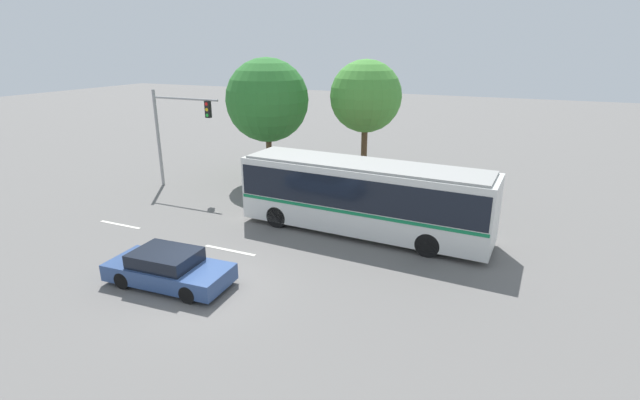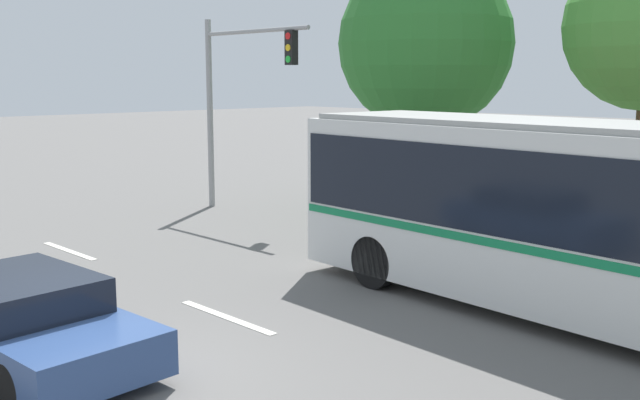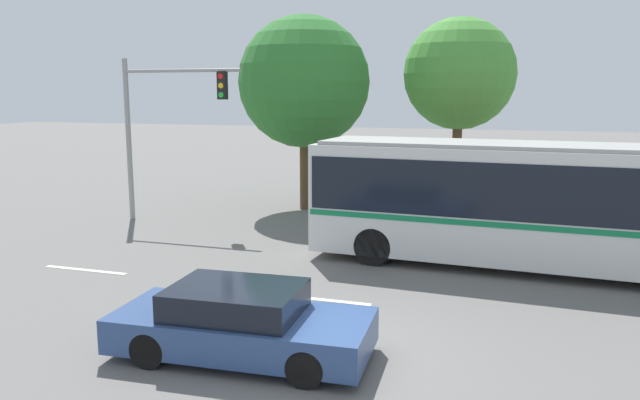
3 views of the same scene
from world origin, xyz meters
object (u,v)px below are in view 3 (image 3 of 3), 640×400
(city_bus, at_px, (529,198))
(street_tree_left, at_px, (304,82))
(sedan_foreground, at_px, (241,323))
(traffic_light_pole, at_px, (157,116))
(street_tree_centre, at_px, (459,74))

(city_bus, height_order, street_tree_left, street_tree_left)
(city_bus, relative_size, sedan_foreground, 2.51)
(city_bus, bearing_deg, sedan_foreground, 60.06)
(traffic_light_pole, distance_m, street_tree_centre, 11.21)
(traffic_light_pole, height_order, street_tree_centre, street_tree_centre)
(sedan_foreground, relative_size, traffic_light_pole, 0.80)
(street_tree_left, xyz_separation_m, street_tree_centre, (5.60, 1.75, 0.29))
(city_bus, distance_m, street_tree_centre, 8.88)
(street_tree_left, bearing_deg, city_bus, -36.51)
(city_bus, relative_size, traffic_light_pole, 2.00)
(street_tree_left, relative_size, street_tree_centre, 1.01)
(street_tree_centre, bearing_deg, traffic_light_pole, -150.21)
(city_bus, bearing_deg, street_tree_centre, -68.57)
(traffic_light_pole, xyz_separation_m, street_tree_left, (4.05, 3.77, 1.19))
(street_tree_centre, bearing_deg, sedan_foreground, -97.93)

